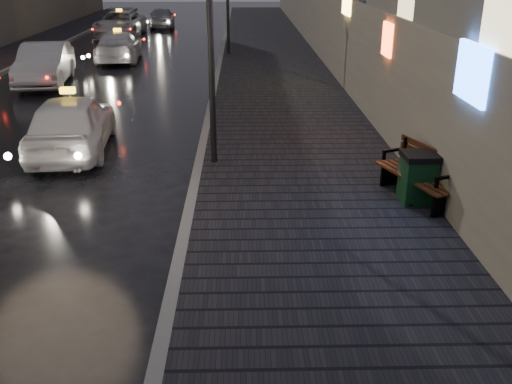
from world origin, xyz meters
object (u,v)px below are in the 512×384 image
lamp_near (210,9)px  bench (422,174)px  taxi_mid (119,46)px  taxi_far (120,24)px  car_far (162,17)px  car_left_mid (45,64)px  taxi_near (72,123)px  trash_bin (418,177)px

lamp_near → bench: bearing=-28.9°
taxi_mid → lamp_near: bearing=104.3°
taxi_far → car_far: (2.00, 4.28, -0.04)m
car_left_mid → taxi_near: bearing=-75.9°
lamp_near → bench: 5.45m
lamp_near → taxi_mid: (-5.05, 14.76, -2.82)m
car_left_mid → taxi_mid: car_left_mid is taller
car_left_mid → trash_bin: bearing=-55.4°
trash_bin → car_far: size_ratio=0.24×
trash_bin → taxi_near: size_ratio=0.22×
taxi_near → car_left_mid: bearing=-73.6°
trash_bin → taxi_far: 28.58m
bench → taxi_far: 28.51m
taxi_near → car_left_mid: (-3.28, 8.29, 0.02)m
car_far → taxi_far: bearing=59.7°
bench → taxi_near: size_ratio=0.48×
taxi_mid → taxi_far: size_ratio=0.88×
car_left_mid → taxi_far: bearing=82.6°
taxi_far → car_left_mid: bearing=-86.9°
car_far → trash_bin: bearing=100.7°
bench → car_far: 31.89m
lamp_near → taxi_near: lamp_near is taller
lamp_near → car_left_mid: 12.04m
bench → taxi_near: taxi_near is taller
car_left_mid → taxi_far: (-0.01, 14.54, -0.02)m
taxi_mid → car_far: (0.24, 13.62, 0.02)m
lamp_near → car_far: lamp_near is taller
bench → car_left_mid: (-10.87, 11.81, 0.10)m
trash_bin → lamp_near: bearing=147.0°
lamp_near → taxi_far: (-6.81, 24.10, -2.75)m
lamp_near → taxi_near: size_ratio=1.23×
bench → taxi_near: (-7.59, 3.52, 0.08)m
taxi_far → taxi_near: bearing=-78.7°
taxi_far → bench: bearing=-64.5°
lamp_near → taxi_far: 25.19m
bench → car_left_mid: bearing=112.3°
trash_bin → car_left_mid: bearing=130.1°
taxi_mid → car_far: car_far is taller
taxi_mid → taxi_far: 9.50m
trash_bin → car_far: bearing=104.0°
car_left_mid → taxi_far: size_ratio=0.86×
trash_bin → taxi_near: bearing=152.1°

